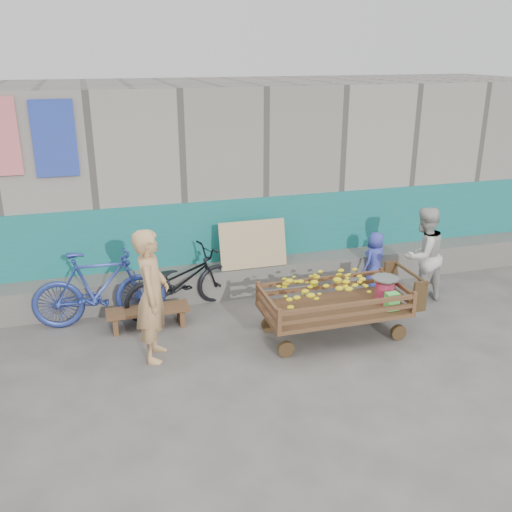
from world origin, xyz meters
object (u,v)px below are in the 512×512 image
object	(u,v)px
banana_cart	(332,295)
bench	(148,313)
bicycle_blue	(99,288)
vendor_man	(152,296)
child	(375,260)
woman	(423,255)
bicycle_dark	(180,282)

from	to	relation	value
banana_cart	bench	size ratio (longest dim) A/B	1.84
banana_cart	bicycle_blue	size ratio (longest dim) A/B	1.15
vendor_man	child	size ratio (longest dim) A/B	1.81
banana_cart	child	bearing A→B (deg)	45.36
vendor_man	woman	distance (m)	3.95
bicycle_dark	child	bearing A→B (deg)	-109.07
bench	child	size ratio (longest dim) A/B	1.22
vendor_man	bicycle_blue	size ratio (longest dim) A/B	0.93
vendor_man	bicycle_dark	distance (m)	1.35
bicycle_dark	bicycle_blue	bearing A→B (deg)	76.47
bench	child	bearing A→B (deg)	6.26
woman	bicycle_dark	distance (m)	3.48
child	bicycle_dark	size ratio (longest dim) A/B	0.53
bicycle_dark	bench	bearing A→B (deg)	107.80
woman	bench	bearing A→B (deg)	-20.76
banana_cart	child	distance (m)	1.85
bicycle_dark	bicycle_blue	size ratio (longest dim) A/B	0.98
vendor_man	bicycle_dark	world-z (taller)	vendor_man
woman	child	world-z (taller)	woman
banana_cart	bicycle_dark	world-z (taller)	bicycle_dark
vendor_man	bicycle_dark	bearing A→B (deg)	-8.40
bench	bicycle_dark	bearing A→B (deg)	36.99
vendor_man	bicycle_blue	bearing A→B (deg)	43.00
bicycle_blue	bench	bearing A→B (deg)	-111.68
bench	woman	world-z (taller)	woman
vendor_man	woman	size ratio (longest dim) A/B	1.13
bench	child	world-z (taller)	child
vendor_man	child	distance (m)	3.74
bench	child	distance (m)	3.55
woman	vendor_man	bearing A→B (deg)	-8.88
woman	bicycle_dark	world-z (taller)	woman
banana_cart	woman	distance (m)	1.81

